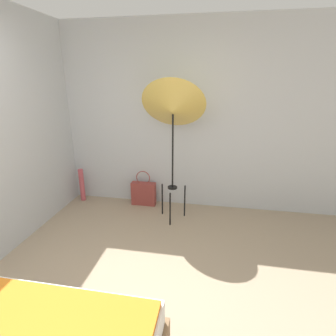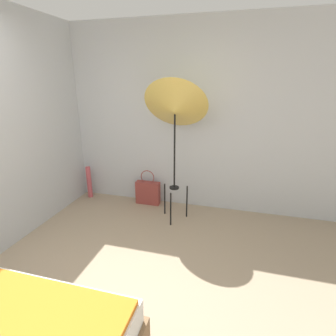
% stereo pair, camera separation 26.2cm
% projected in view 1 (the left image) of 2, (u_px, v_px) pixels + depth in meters
% --- Properties ---
extents(wall_back, '(8.00, 0.05, 2.60)m').
position_uv_depth(wall_back, '(157.00, 118.00, 3.74)').
color(wall_back, '#B7BCC1').
rests_on(wall_back, ground_plane).
extents(photo_umbrella, '(0.80, 0.62, 1.85)m').
position_uv_depth(photo_umbrella, '(173.00, 109.00, 3.16)').
color(photo_umbrella, black).
rests_on(photo_umbrella, ground_plane).
extents(tote_bag, '(0.37, 0.12, 0.54)m').
position_uv_depth(tote_bag, '(144.00, 193.00, 3.98)').
color(tote_bag, brown).
rests_on(tote_bag, ground_plane).
extents(paper_roll, '(0.07, 0.07, 0.51)m').
position_uv_depth(paper_roll, '(82.00, 185.00, 4.11)').
color(paper_roll, '#BC4C56').
rests_on(paper_roll, ground_plane).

